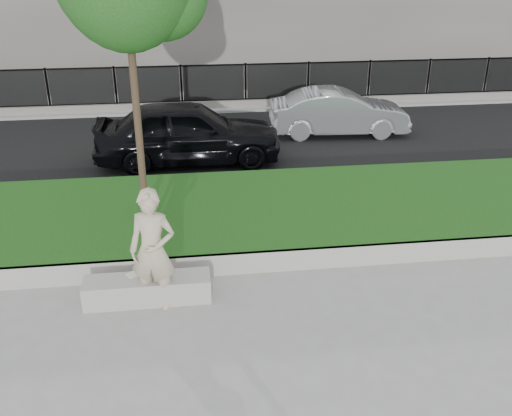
{
  "coord_description": "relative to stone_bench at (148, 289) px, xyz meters",
  "views": [
    {
      "loc": [
        -0.59,
        -7.52,
        5.21
      ],
      "look_at": [
        0.55,
        1.2,
        1.17
      ],
      "focal_mm": 40.0,
      "sensor_mm": 36.0,
      "label": 1
    }
  ],
  "objects": [
    {
      "name": "iron_fence",
      "position": [
        1.31,
        11.6,
        0.34
      ],
      "size": [
        32.0,
        0.3,
        1.5
      ],
      "color": "slate",
      "rests_on": "far_pavement"
    },
    {
      "name": "car_dark",
      "position": [
        0.82,
        6.37,
        0.65
      ],
      "size": [
        4.78,
        1.93,
        1.63
      ],
      "primitive_type": "imported",
      "rotation": [
        0.0,
        0.0,
        1.57
      ],
      "color": "black",
      "rests_on": "street"
    },
    {
      "name": "book",
      "position": [
        -0.21,
        0.15,
        0.22
      ],
      "size": [
        0.27,
        0.25,
        0.02
      ],
      "primitive_type": "cube",
      "rotation": [
        0.0,
        0.0,
        0.62
      ],
      "color": "beige",
      "rests_on": "stone_bench"
    },
    {
      "name": "grass_kerb",
      "position": [
        1.31,
        0.64,
        -0.01
      ],
      "size": [
        34.0,
        0.08,
        0.4
      ],
      "primitive_type": "cube",
      "color": "#A4A19A",
      "rests_on": "ground"
    },
    {
      "name": "ground",
      "position": [
        1.31,
        -0.4,
        -0.21
      ],
      "size": [
        90.0,
        90.0,
        0.0
      ],
      "primitive_type": "plane",
      "color": "gray",
      "rests_on": "ground"
    },
    {
      "name": "street",
      "position": [
        1.31,
        8.1,
        -0.19
      ],
      "size": [
        34.0,
        7.0,
        0.04
      ],
      "primitive_type": "cube",
      "color": "black",
      "rests_on": "ground"
    },
    {
      "name": "man",
      "position": [
        0.14,
        -0.15,
        0.78
      ],
      "size": [
        0.82,
        0.64,
        1.98
      ],
      "primitive_type": "imported",
      "rotation": [
        0.0,
        0.0,
        -0.25
      ],
      "color": "beige",
      "rests_on": "ground"
    },
    {
      "name": "far_pavement",
      "position": [
        1.31,
        12.6,
        -0.15
      ],
      "size": [
        34.0,
        3.0,
        0.12
      ],
      "primitive_type": "cube",
      "color": "gray",
      "rests_on": "ground"
    },
    {
      "name": "stone_bench",
      "position": [
        0.0,
        0.0,
        0.0
      ],
      "size": [
        2.01,
        0.5,
        0.41
      ],
      "primitive_type": "cube",
      "color": "#A4A19A",
      "rests_on": "ground"
    },
    {
      "name": "grass_bank",
      "position": [
        1.31,
        2.6,
        -0.01
      ],
      "size": [
        34.0,
        4.0,
        0.4
      ],
      "primitive_type": "cube",
      "color": "black",
      "rests_on": "ground"
    },
    {
      "name": "car_silver",
      "position": [
        5.33,
        8.27,
        0.51
      ],
      "size": [
        4.17,
        1.7,
        1.35
      ],
      "primitive_type": "imported",
      "rotation": [
        0.0,
        0.0,
        1.5
      ],
      "color": "#94989D",
      "rests_on": "street"
    }
  ]
}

